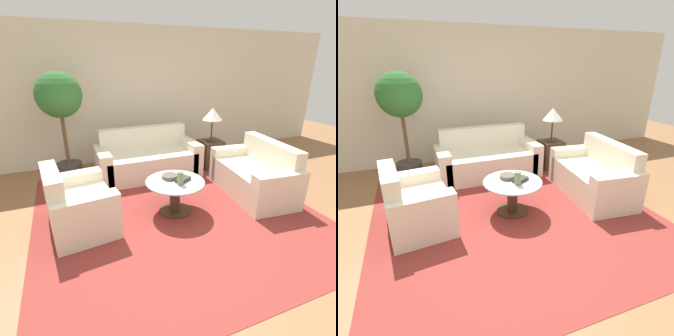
# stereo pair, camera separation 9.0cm
# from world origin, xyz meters

# --- Properties ---
(ground_plane) EXTENTS (14.00, 14.00, 0.00)m
(ground_plane) POSITION_xyz_m (0.00, 0.00, 0.00)
(ground_plane) COLOR #8E603D
(wall_back) EXTENTS (10.00, 0.06, 2.60)m
(wall_back) POSITION_xyz_m (0.00, 3.00, 1.30)
(wall_back) COLOR beige
(wall_back) RESTS_ON ground_plane
(rug) EXTENTS (3.65, 3.62, 0.01)m
(rug) POSITION_xyz_m (0.08, 0.59, 0.00)
(rug) COLOR maroon
(rug) RESTS_ON ground_plane
(sofa_main) EXTENTS (1.80, 0.80, 0.84)m
(sofa_main) POSITION_xyz_m (0.13, 1.98, 0.28)
(sofa_main) COLOR beige
(sofa_main) RESTS_ON ground_plane
(armchair) EXTENTS (0.84, 1.04, 0.81)m
(armchair) POSITION_xyz_m (-1.20, 0.67, 0.28)
(armchair) COLOR beige
(armchair) RESTS_ON ground_plane
(loveseat) EXTENTS (0.89, 1.50, 0.83)m
(loveseat) POSITION_xyz_m (1.47, 0.64, 0.28)
(loveseat) COLOR beige
(loveseat) RESTS_ON ground_plane
(coffee_table) EXTENTS (0.79, 0.79, 0.45)m
(coffee_table) POSITION_xyz_m (0.08, 0.59, 0.29)
(coffee_table) COLOR #422D1E
(coffee_table) RESTS_ON ground_plane
(side_table) EXTENTS (0.41, 0.41, 0.52)m
(side_table) POSITION_xyz_m (1.41, 1.91, 0.26)
(side_table) COLOR #422D1E
(side_table) RESTS_ON ground_plane
(table_lamp) EXTENTS (0.37, 0.37, 0.63)m
(table_lamp) POSITION_xyz_m (1.41, 1.91, 1.02)
(table_lamp) COLOR #422D1E
(table_lamp) RESTS_ON side_table
(potted_plant) EXTENTS (0.72, 0.72, 1.81)m
(potted_plant) POSITION_xyz_m (-1.20, 2.29, 1.28)
(potted_plant) COLOR #3D3833
(potted_plant) RESTS_ON ground_plane
(vase) EXTENTS (0.08, 0.08, 0.17)m
(vase) POSITION_xyz_m (0.10, 0.47, 0.54)
(vase) COLOR #6B7A4C
(vase) RESTS_ON coffee_table
(bowl) EXTENTS (0.21, 0.21, 0.05)m
(bowl) POSITION_xyz_m (0.05, 0.70, 0.48)
(bowl) COLOR brown
(bowl) RESTS_ON coffee_table
(book_stack) EXTENTS (0.24, 0.20, 0.05)m
(book_stack) POSITION_xyz_m (0.17, 0.55, 0.48)
(book_stack) COLOR #38332D
(book_stack) RESTS_ON coffee_table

